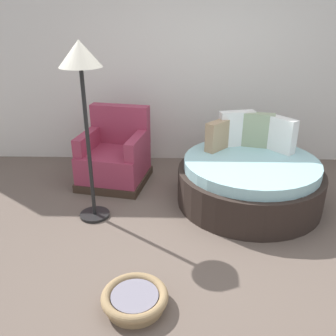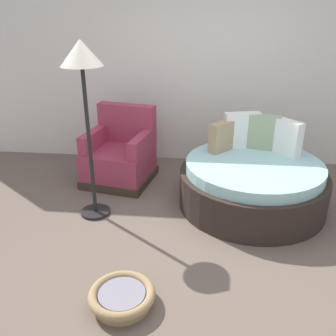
{
  "view_description": "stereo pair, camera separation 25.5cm",
  "coord_description": "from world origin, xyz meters",
  "px_view_note": "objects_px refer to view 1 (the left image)",
  "views": [
    {
      "loc": [
        -0.31,
        -2.87,
        2.09
      ],
      "look_at": [
        -0.4,
        0.58,
        0.55
      ],
      "focal_mm": 38.91,
      "sensor_mm": 36.0,
      "label": 1
    },
    {
      "loc": [
        -0.05,
        -2.86,
        2.09
      ],
      "look_at": [
        -0.4,
        0.58,
        0.55
      ],
      "focal_mm": 38.91,
      "sensor_mm": 36.0,
      "label": 2
    }
  ],
  "objects_px": {
    "floor_lamp": "(81,72)",
    "pet_basket": "(135,299)",
    "red_armchair": "(115,157)",
    "round_daybed": "(249,179)"
  },
  "relations": [
    {
      "from": "red_armchair",
      "to": "pet_basket",
      "type": "bearing_deg",
      "value": -77.58
    },
    {
      "from": "pet_basket",
      "to": "red_armchair",
      "type": "bearing_deg",
      "value": 102.42
    },
    {
      "from": "red_armchair",
      "to": "floor_lamp",
      "type": "height_order",
      "value": "floor_lamp"
    },
    {
      "from": "round_daybed",
      "to": "floor_lamp",
      "type": "relative_size",
      "value": 0.9
    },
    {
      "from": "red_armchair",
      "to": "pet_basket",
      "type": "xyz_separation_m",
      "value": [
        0.48,
        -2.18,
        -0.26
      ]
    },
    {
      "from": "red_armchair",
      "to": "floor_lamp",
      "type": "distance_m",
      "value": 1.49
    },
    {
      "from": "red_armchair",
      "to": "round_daybed",
      "type": "bearing_deg",
      "value": -17.31
    },
    {
      "from": "floor_lamp",
      "to": "pet_basket",
      "type": "bearing_deg",
      "value": -65.88
    },
    {
      "from": "round_daybed",
      "to": "pet_basket",
      "type": "xyz_separation_m",
      "value": [
        -1.14,
        -1.67,
        -0.21
      ]
    },
    {
      "from": "round_daybed",
      "to": "red_armchair",
      "type": "bearing_deg",
      "value": 162.69
    }
  ]
}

